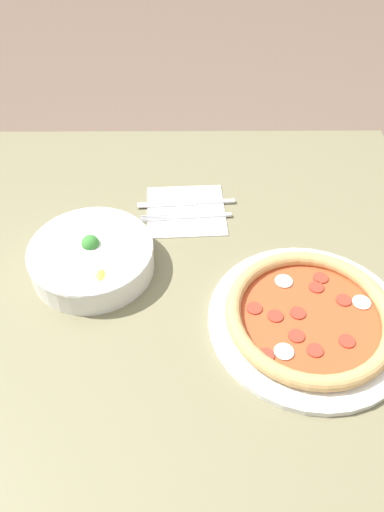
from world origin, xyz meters
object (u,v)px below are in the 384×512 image
pizza (309,317)px  bowl (92,257)px  knife (190,203)px  fork (187,217)px

pizza → bowl: bowl is taller
pizza → bowl: (0.13, 0.38, 0.01)m
pizza → knife: (0.31, 0.20, -0.01)m
bowl → fork: bearing=-51.5°
bowl → knife: bowl is taller
bowl → knife: 0.26m
fork → knife: 0.05m
bowl → knife: bearing=-44.6°
knife → bowl: bearing=41.6°
fork → pizza: bearing=123.6°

